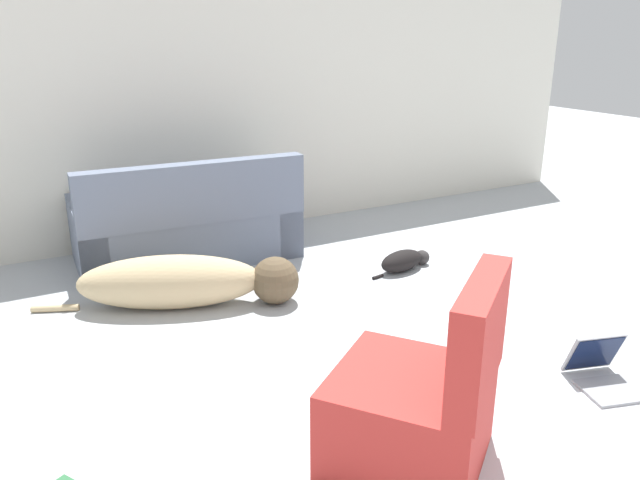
% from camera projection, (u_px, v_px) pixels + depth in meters
% --- Properties ---
extents(wall_back, '(7.89, 0.06, 2.43)m').
position_uv_depth(wall_back, '(225.00, 94.00, 5.36)').
color(wall_back, silver).
rests_on(wall_back, ground_plane).
extents(couch, '(1.72, 0.91, 0.84)m').
position_uv_depth(couch, '(188.00, 227.00, 4.92)').
color(couch, slate).
rests_on(couch, ground_plane).
extents(dog, '(1.68, 0.88, 0.36)m').
position_uv_depth(dog, '(188.00, 282.00, 4.10)').
color(dog, tan).
rests_on(dog, ground_plane).
extents(cat, '(0.58, 0.24, 0.16)m').
position_uv_depth(cat, '(404.00, 261.00, 4.74)').
color(cat, black).
rests_on(cat, ground_plane).
extents(laptop_open, '(0.38, 0.42, 0.25)m').
position_uv_depth(laptop_open, '(601.00, 368.00, 3.24)').
color(laptop_open, gray).
rests_on(laptop_open, ground_plane).
extents(side_chair, '(0.88, 0.88, 0.87)m').
position_uv_depth(side_chair, '(420.00, 404.00, 2.58)').
color(side_chair, '#B72D28').
rests_on(side_chair, ground_plane).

